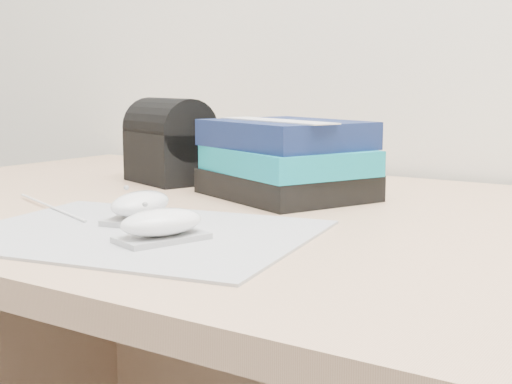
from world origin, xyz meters
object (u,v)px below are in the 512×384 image
Objects in this scene: desk at (364,383)px; book_stack at (286,160)px; mouse_rear at (141,206)px; mouse_front at (162,225)px; pouch at (170,142)px.

book_stack is (-0.15, 0.04, 0.29)m from desk.
book_stack is at bearing 81.02° from mouse_rear.
mouse_rear is at bearing -129.79° from desk.
mouse_rear is 0.27m from book_stack.
mouse_front is 0.37× the size of book_stack.
pouch reaches higher than book_stack.
desk is 9.46× the size of pouch.
pouch is (-0.29, 0.35, 0.05)m from mouse_front.
pouch is at bearing 129.23° from mouse_front.
mouse_rear is 1.01× the size of mouse_front.
pouch reaches higher than mouse_front.
mouse_front reaches higher than desk.
book_stack reaches higher than mouse_front.
desk is 5.75× the size of book_stack.
mouse_rear is 0.37× the size of book_stack.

